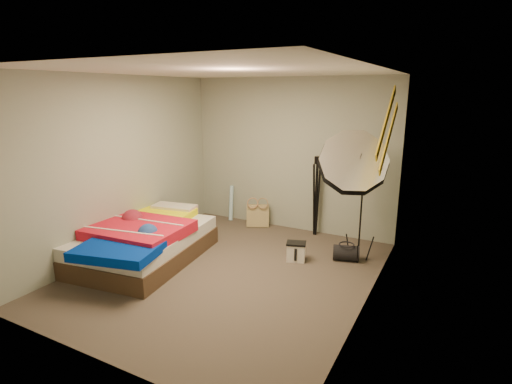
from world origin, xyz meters
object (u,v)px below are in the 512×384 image
Objects in this scene: camera_case at (296,252)px; camera_tripod at (316,191)px; wrapping_roll at (231,203)px; duffel_bag at (346,253)px; photo_umbrella at (353,164)px; tote_bag at (258,216)px; bed at (144,240)px.

camera_case is 0.19× the size of camera_tripod.
wrapping_roll is 2.57× the size of camera_case.
camera_tripod is at bearing 117.47° from duffel_bag.
wrapping_roll is 0.33× the size of photo_umbrella.
camera_case is at bearing -67.15° from tote_bag.
photo_umbrella is (2.52, 1.21, 1.08)m from bed.
bed reaches higher than tote_bag.
wrapping_roll is at bearing 145.24° from tote_bag.
photo_umbrella is at bearing -47.76° from camera_tripod.
photo_umbrella is 1.30m from camera_tripod.
bed is at bearing -135.38° from tote_bag.
duffel_bag is 1.24m from camera_tripod.
bed is at bearing -171.08° from camera_case.
duffel_bag is 2.80m from bed.
tote_bag is 0.17× the size of bed.
tote_bag is 1.15m from camera_tripod.
wrapping_roll is (-0.60, 0.11, 0.12)m from tote_bag.
photo_umbrella reaches higher than duffel_bag.
duffel_bag is (2.34, -0.81, -0.21)m from wrapping_roll.
camera_tripod is at bearing 49.39° from bed.
tote_bag is 1.09× the size of duffel_bag.
camera_tripod is (1.76, 2.05, 0.46)m from bed.
duffel_bag is 0.16× the size of bed.
bed is 1.15× the size of photo_umbrella.
duffel_bag is at bearing -46.78° from camera_tripod.
duffel_bag is at bearing 27.13° from bed.
duffel_bag is at bearing -46.74° from tote_bag.
wrapping_roll is at bearing 86.07° from bed.
camera_case is 1.27m from camera_tripod.
photo_umbrella is at bearing -48.16° from tote_bag.
wrapping_roll reaches higher than camera_case.
wrapping_roll is at bearing 159.79° from photo_umbrella.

